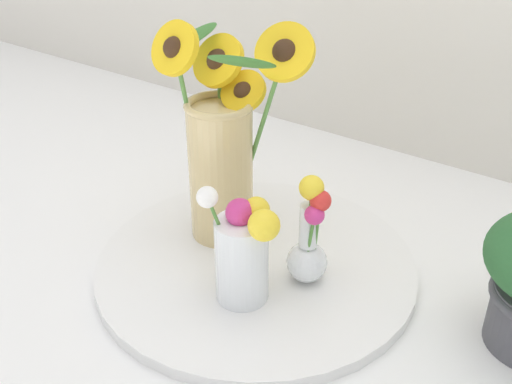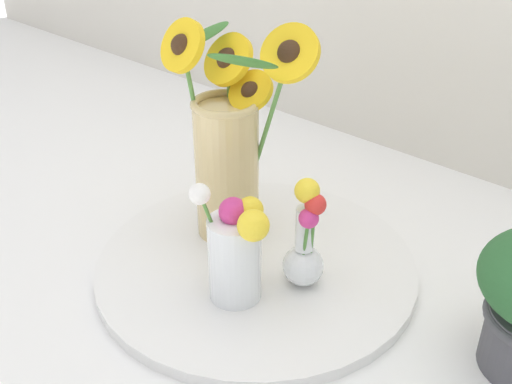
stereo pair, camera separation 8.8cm
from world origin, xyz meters
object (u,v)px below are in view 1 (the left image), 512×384
object	(u,v)px
serving_tray	(256,264)
vase_bulb_right	(309,240)
vase_small_center	(243,250)
mason_jar_sunflowers	(222,151)

from	to	relation	value
serving_tray	vase_bulb_right	xyz separation A→B (m)	(0.09, 0.01, 0.08)
serving_tray	vase_small_center	distance (m)	0.13
serving_tray	mason_jar_sunflowers	world-z (taller)	mason_jar_sunflowers
mason_jar_sunflowers	vase_small_center	size ratio (longest dim) A/B	1.96
mason_jar_sunflowers	vase_bulb_right	size ratio (longest dim) A/B	2.03
vase_small_center	vase_bulb_right	distance (m)	0.10
vase_bulb_right	mason_jar_sunflowers	bearing A→B (deg)	170.81
vase_small_center	vase_bulb_right	world-z (taller)	vase_small_center
serving_tray	mason_jar_sunflowers	xyz separation A→B (m)	(-0.09, 0.03, 0.16)
serving_tray	mason_jar_sunflowers	size ratio (longest dim) A/B	1.39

